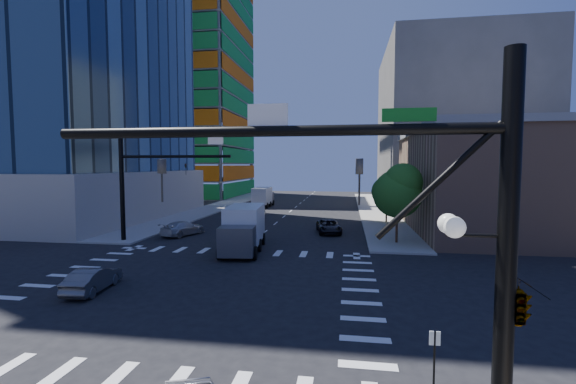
# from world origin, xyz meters

# --- Properties ---
(ground) EXTENTS (160.00, 160.00, 0.00)m
(ground) POSITION_xyz_m (0.00, 0.00, 0.00)
(ground) COLOR black
(ground) RESTS_ON ground
(road_markings) EXTENTS (20.00, 20.00, 0.01)m
(road_markings) POSITION_xyz_m (0.00, 0.00, 0.01)
(road_markings) COLOR silver
(road_markings) RESTS_ON ground
(sidewalk_ne) EXTENTS (5.00, 60.00, 0.15)m
(sidewalk_ne) POSITION_xyz_m (12.50, 40.00, 0.07)
(sidewalk_ne) COLOR gray
(sidewalk_ne) RESTS_ON ground
(sidewalk_nw) EXTENTS (5.00, 60.00, 0.15)m
(sidewalk_nw) POSITION_xyz_m (-12.50, 40.00, 0.07)
(sidewalk_nw) COLOR gray
(sidewalk_nw) RESTS_ON ground
(construction_building) EXTENTS (25.16, 34.50, 70.60)m
(construction_building) POSITION_xyz_m (-27.41, 61.93, 24.61)
(construction_building) COLOR gray
(construction_building) RESTS_ON ground
(commercial_building) EXTENTS (20.50, 22.50, 10.60)m
(commercial_building) POSITION_xyz_m (25.00, 22.00, 5.31)
(commercial_building) COLOR #A2785E
(commercial_building) RESTS_ON ground
(bg_building_ne) EXTENTS (24.00, 30.00, 28.00)m
(bg_building_ne) POSITION_xyz_m (27.00, 55.00, 14.00)
(bg_building_ne) COLOR #5B5852
(bg_building_ne) RESTS_ON ground
(signal_mast_se) EXTENTS (10.51, 2.48, 9.00)m
(signal_mast_se) POSITION_xyz_m (10.60, -11.50, 5.01)
(signal_mast_se) COLOR black
(signal_mast_se) RESTS_ON sidewalk_se
(signal_mast_nw) EXTENTS (10.20, 0.40, 9.00)m
(signal_mast_nw) POSITION_xyz_m (-10.00, 11.50, 5.49)
(signal_mast_nw) COLOR black
(signal_mast_nw) RESTS_ON sidewalk_nw
(tree_south) EXTENTS (4.16, 4.16, 6.82)m
(tree_south) POSITION_xyz_m (12.63, 13.90, 4.69)
(tree_south) COLOR #382316
(tree_south) RESTS_ON sidewalk_ne
(tree_north) EXTENTS (3.54, 3.52, 5.78)m
(tree_north) POSITION_xyz_m (12.93, 25.90, 3.99)
(tree_north) COLOR #382316
(tree_north) RESTS_ON sidewalk_ne
(no_parking_sign) EXTENTS (0.30, 0.06, 2.20)m
(no_parking_sign) POSITION_xyz_m (10.70, -9.00, 1.38)
(no_parking_sign) COLOR black
(no_parking_sign) RESTS_ON ground
(car_nb_far) EXTENTS (2.97, 5.06, 1.32)m
(car_nb_far) POSITION_xyz_m (6.46, 18.54, 0.66)
(car_nb_far) COLOR black
(car_nb_far) RESTS_ON ground
(car_sb_near) EXTENTS (3.49, 5.17, 1.39)m
(car_sb_near) POSITION_xyz_m (-7.46, 15.09, 0.70)
(car_sb_near) COLOR silver
(car_sb_near) RESTS_ON ground
(car_sb_mid) EXTENTS (2.28, 4.72, 1.55)m
(car_sb_mid) POSITION_xyz_m (-3.82, 29.43, 0.78)
(car_sb_mid) COLOR #A1A4A8
(car_sb_mid) RESTS_ON ground
(car_sb_cross) EXTENTS (1.80, 4.09, 1.31)m
(car_sb_cross) POSITION_xyz_m (-5.29, -1.33, 0.65)
(car_sb_cross) COLOR #525358
(car_sb_cross) RESTS_ON ground
(box_truck_near) EXTENTS (3.54, 6.95, 3.51)m
(box_truck_near) POSITION_xyz_m (0.19, 9.05, 1.55)
(box_truck_near) COLOR black
(box_truck_near) RESTS_ON ground
(box_truck_far) EXTENTS (2.63, 6.09, 3.19)m
(box_truck_far) POSITION_xyz_m (-5.33, 41.64, 1.41)
(box_truck_far) COLOR black
(box_truck_far) RESTS_ON ground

